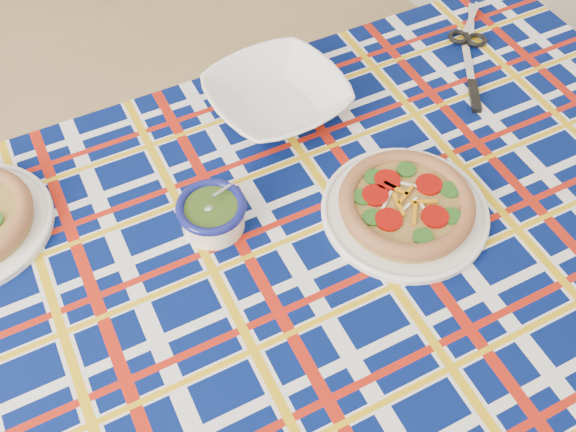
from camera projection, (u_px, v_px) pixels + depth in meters
floor at (46, 385)px, 1.72m from camera, size 4.00×4.00×0.00m
dining_table at (323, 270)px, 1.16m from camera, size 1.74×1.30×0.73m
tablecloth at (324, 263)px, 1.14m from camera, size 1.78×1.34×0.10m
main_focaccia_plate at (406, 204)px, 1.11m from camera, size 0.33×0.33×0.06m
pesto_bowl at (212, 213)px, 1.09m from camera, size 0.15×0.15×0.07m
serving_bowl at (277, 98)px, 1.27m from camera, size 0.30×0.30×0.07m
table_knife at (468, 63)px, 1.38m from camera, size 0.17×0.19×0.01m
kitchen_scissors at (471, 19)px, 1.46m from camera, size 0.21×0.18×0.02m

